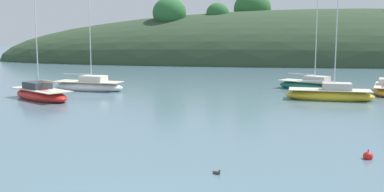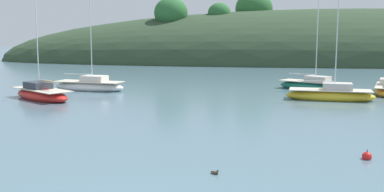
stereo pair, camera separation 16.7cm
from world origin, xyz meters
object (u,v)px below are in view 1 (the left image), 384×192
Objects in this scene: sailboat_navy_dinghy at (312,85)px; sailboat_yellow_far at (89,86)px; duck_lone_right at (217,173)px; sailboat_blue_center at (330,95)px; mooring_buoy_outer at (368,156)px; sailboat_white_near at (41,94)px.

sailboat_navy_dinghy is 0.97× the size of sailboat_yellow_far.
sailboat_navy_dinghy is at bearing 74.08° from duck_lone_right.
sailboat_blue_center is (23.20, -4.35, -0.01)m from sailboat_yellow_far.
mooring_buoy_outer is 7.34m from duck_lone_right.
sailboat_yellow_far is 20.62× the size of mooring_buoy_outer.
sailboat_white_near is at bearing -174.70° from sailboat_blue_center.
sailboat_navy_dinghy reaches higher than sailboat_blue_center.
mooring_buoy_outer is (-2.06, -19.13, -0.32)m from sailboat_blue_center.
sailboat_navy_dinghy is 7.32m from sailboat_blue_center.
mooring_buoy_outer is at bearing -96.15° from sailboat_blue_center.
sailboat_white_near is 28.64m from mooring_buoy_outer.
sailboat_yellow_far reaches higher than mooring_buoy_outer.
sailboat_yellow_far reaches higher than duck_lone_right.
sailboat_navy_dinghy is 27.35× the size of duck_lone_right.
sailboat_white_near reaches higher than mooring_buoy_outer.
sailboat_blue_center is at bearing -86.73° from sailboat_navy_dinghy.
duck_lone_right is at bearing -111.72° from sailboat_blue_center.
sailboat_blue_center is 23.76m from duck_lone_right.
sailboat_navy_dinghy is 20.10× the size of mooring_buoy_outer.
sailboat_navy_dinghy is at bearing 93.27° from sailboat_blue_center.
sailboat_white_near is (-2.05, -6.69, -0.00)m from sailboat_yellow_far.
sailboat_blue_center is 0.84× the size of sailboat_white_near.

